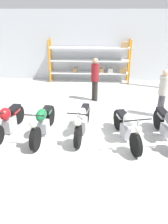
{
  "coord_description": "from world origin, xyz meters",
  "views": [
    {
      "loc": [
        0.3,
        -5.6,
        3.48
      ],
      "look_at": [
        0.0,
        0.4,
        0.7
      ],
      "focal_mm": 35.0,
      "sensor_mm": 36.0,
      "label": 1
    }
  ],
  "objects": [
    {
      "name": "person_near_rack",
      "position": [
        0.32,
        3.15,
        1.07
      ],
      "size": [
        0.45,
        0.45,
        1.8
      ],
      "rotation": [
        0.0,
        0.0,
        3.89
      ],
      "color": "#38332D",
      "rests_on": "ground_plane"
    },
    {
      "name": "back_wall",
      "position": [
        0.0,
        6.3,
        1.8
      ],
      "size": [
        30.0,
        0.08,
        3.6
      ],
      "color": "silver",
      "rests_on": "ground_plane"
    },
    {
      "name": "person_browsing",
      "position": [
        2.68,
        1.69,
        1.02
      ],
      "size": [
        0.4,
        0.4,
        1.73
      ],
      "rotation": [
        0.0,
        0.0,
        3.46
      ],
      "color": "#595960",
      "rests_on": "ground_plane"
    },
    {
      "name": "motorcycle_silver",
      "position": [
        -0.04,
        0.28,
        0.46
      ],
      "size": [
        0.61,
        2.12,
        1.02
      ],
      "rotation": [
        0.0,
        0.0,
        -1.69
      ],
      "color": "black",
      "rests_on": "ground_plane"
    },
    {
      "name": "motorcycle_red",
      "position": [
        -2.33,
        0.28,
        0.43
      ],
      "size": [
        0.58,
        1.99,
        1.0
      ],
      "rotation": [
        0.0,
        0.0,
        -1.69
      ],
      "color": "black",
      "rests_on": "ground_plane"
    },
    {
      "name": "motorcycle_white",
      "position": [
        1.24,
        -0.04,
        0.47
      ],
      "size": [
        0.81,
        2.07,
        1.03
      ],
      "rotation": [
        0.0,
        0.0,
        -1.34
      ],
      "color": "black",
      "rests_on": "ground_plane"
    },
    {
      "name": "ground_plane",
      "position": [
        0.0,
        0.0,
        0.0
      ],
      "size": [
        30.0,
        30.0,
        0.0
      ],
      "primitive_type": "plane",
      "color": "silver"
    },
    {
      "name": "shelving_rack",
      "position": [
        0.19,
        5.93,
        1.09
      ],
      "size": [
        4.22,
        0.63,
        2.2
      ],
      "color": "orange",
      "rests_on": "ground_plane"
    },
    {
      "name": "motorcycle_grey",
      "position": [
        2.45,
        0.08,
        0.47
      ],
      "size": [
        0.63,
        2.02,
        1.02
      ],
      "rotation": [
        0.0,
        0.0,
        -1.48
      ],
      "color": "black",
      "rests_on": "ground_plane"
    },
    {
      "name": "motorcycle_green",
      "position": [
        -1.21,
        0.12,
        0.47
      ],
      "size": [
        0.56,
        2.13,
        1.03
      ],
      "rotation": [
        0.0,
        0.0,
        -1.66
      ],
      "color": "black",
      "rests_on": "ground_plane"
    }
  ]
}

